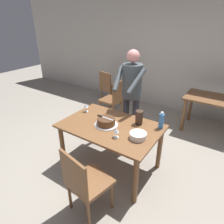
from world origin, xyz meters
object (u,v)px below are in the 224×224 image
object	(u,v)px
main_dining_table	(111,132)
water_bottle	(161,121)
cake_knife	(102,117)
person_cutting_cake	(131,90)
wine_glass_near	(116,130)
chair_near_side	(84,181)
background_chair_1	(109,87)
background_table	(211,105)
cake_on_platter	(106,122)
wine_glass_far	(86,106)
background_chair_0	(114,98)
plate_stack	(138,136)
hurricane_lamp	(139,117)

from	to	relation	value
main_dining_table	water_bottle	bearing A→B (deg)	27.29
cake_knife	person_cutting_cake	xyz separation A→B (m)	(0.08, 0.71, 0.21)
wine_glass_near	chair_near_side	distance (m)	0.72
water_bottle	background_chair_1	size ratio (longest dim) A/B	0.28
background_table	person_cutting_cake	bearing A→B (deg)	-129.44
cake_on_platter	water_bottle	size ratio (longest dim) A/B	1.36
cake_knife	wine_glass_far	size ratio (longest dim) A/B	1.88
wine_glass_near	background_table	size ratio (longest dim) A/B	0.14
cake_on_platter	person_cutting_cake	bearing A→B (deg)	89.30
water_bottle	person_cutting_cake	world-z (taller)	person_cutting_cake
cake_knife	wine_glass_near	bearing A→B (deg)	-27.32
water_bottle	cake_knife	bearing A→B (deg)	-154.79
main_dining_table	water_bottle	world-z (taller)	water_bottle
water_bottle	background_chair_0	world-z (taller)	water_bottle
cake_on_platter	background_chair_1	distance (m)	2.47
cake_on_platter	background_chair_0	distance (m)	1.70
person_cutting_cake	background_table	world-z (taller)	person_cutting_cake
water_bottle	chair_near_side	distance (m)	1.30
plate_stack	background_chair_1	size ratio (longest dim) A/B	0.24
main_dining_table	cake_knife	world-z (taller)	cake_knife
main_dining_table	cake_knife	xyz separation A→B (m)	(-0.13, -0.03, 0.23)
hurricane_lamp	water_bottle	bearing A→B (deg)	11.40
main_dining_table	background_chair_0	bearing A→B (deg)	121.69
wine_glass_near	chair_near_side	xyz separation A→B (m)	(-0.02, -0.63, -0.36)
cake_on_platter	wine_glass_far	xyz separation A→B (m)	(-0.53, 0.18, 0.05)
hurricane_lamp	person_cutting_cake	bearing A→B (deg)	131.21
wine_glass_far	water_bottle	size ratio (longest dim) A/B	0.58
plate_stack	person_cutting_cake	bearing A→B (deg)	124.70
wine_glass_near	main_dining_table	bearing A→B (deg)	137.17
wine_glass_near	background_chair_0	xyz separation A→B (m)	(-1.11, 1.64, -0.36)
wine_glass_near	chair_near_side	bearing A→B (deg)	-91.91
background_chair_1	background_chair_0	bearing A→B (deg)	-47.37
cake_on_platter	cake_knife	xyz separation A→B (m)	(-0.07, 0.00, 0.06)
cake_on_platter	chair_near_side	bearing A→B (deg)	-71.70
plate_stack	background_chair_1	distance (m)	2.84
main_dining_table	cake_on_platter	xyz separation A→B (m)	(-0.05, -0.03, 0.16)
chair_near_side	background_chair_0	size ratio (longest dim) A/B	1.00
cake_knife	main_dining_table	bearing A→B (deg)	13.79
cake_on_platter	cake_knife	distance (m)	0.10
background_table	background_chair_0	world-z (taller)	background_chair_0
wine_glass_near	cake_on_platter	bearing A→B (deg)	147.38
background_table	wine_glass_near	bearing A→B (deg)	-110.04
cake_on_platter	person_cutting_cake	size ratio (longest dim) A/B	0.20
chair_near_side	background_chair_0	xyz separation A→B (m)	(-1.09, 2.27, 0.00)
background_chair_0	person_cutting_cake	bearing A→B (deg)	-41.73
main_dining_table	background_table	xyz separation A→B (m)	(1.05, 2.01, -0.06)
wine_glass_far	chair_near_side	xyz separation A→B (m)	(0.80, -0.99, -0.36)
cake_knife	background_chair_0	xyz separation A→B (m)	(-0.75, 1.45, -0.37)
wine_glass_far	hurricane_lamp	world-z (taller)	hurricane_lamp
wine_glass_far	hurricane_lamp	xyz separation A→B (m)	(0.91, 0.11, 0.00)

